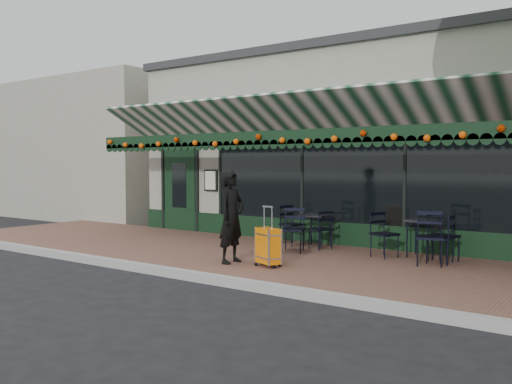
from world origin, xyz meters
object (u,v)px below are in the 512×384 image
Objects in this scene: chair_a_right at (444,237)px; chair_b_left at (320,229)px; cafe_table_b at (316,218)px; chair_a_left at (440,239)px; suitcase at (268,246)px; chair_b_front at (293,230)px; chair_a_front at (429,238)px; cafe_table_a at (424,223)px; chair_solo at (292,225)px; chair_b_right at (384,235)px; woman at (231,217)px.

chair_a_right reaches higher than chair_b_left.
cafe_table_b is 0.79× the size of chair_a_left.
cafe_table_b is (-0.42, 2.44, 0.28)m from suitcase.
chair_a_front is at bearing -17.04° from chair_b_front.
cafe_table_b is 0.38m from chair_b_left.
chair_solo reaches higher than cafe_table_a.
chair_b_right is at bearing -5.12° from chair_b_front.
woman is 2.32× the size of cafe_table_a.
chair_a_right is 0.50m from chair_a_front.
chair_solo reaches higher than chair_b_right.
chair_a_left is 0.31m from chair_a_front.
chair_a_front is 1.00m from chair_b_right.
suitcase is 1.14× the size of chair_a_right.
suitcase is at bearing 169.50° from chair_b_right.
chair_a_left reaches higher than chair_solo.
cafe_table_b is at bearing -100.78° from chair_a_left.
woman reaches higher than cafe_table_a.
cafe_table_a reaches higher than cafe_table_b.
suitcase is 1.16× the size of chair_b_front.
cafe_table_a is at bearing -46.64° from woman.
cafe_table_b is at bearing 123.92° from suitcase.
chair_a_front is 1.09× the size of chair_solo.
cafe_table_a is 1.03× the size of cafe_table_b.
chair_b_front is (-0.44, 1.54, 0.10)m from suitcase.
suitcase is at bearing -160.71° from chair_a_front.
suitcase is at bearing 150.42° from chair_a_right.
chair_b_right is at bearing 117.02° from chair_a_right.
chair_b_right is (1.48, -0.19, 0.03)m from chair_b_left.
cafe_table_b is 1.77m from chair_b_right.
chair_a_left is at bearing 109.67° from chair_b_left.
chair_a_front is at bearing -86.67° from chair_solo.
chair_solo is at bearing 136.49° from suitcase.
chair_solo is at bearing 103.83° from chair_a_right.
cafe_table_b is at bearing 102.29° from chair_a_right.
chair_a_right is (2.33, 2.23, 0.11)m from suitcase.
chair_a_right is (3.06, 2.32, -0.37)m from woman.
chair_a_left is 2.81m from chair_b_front.
cafe_table_a is (1.88, 2.53, 0.30)m from suitcase.
woman is at bearing -96.94° from cafe_table_b.
cafe_table_b is 2.79m from chair_a_left.
woman reaches higher than chair_b_right.
chair_b_left is 0.73m from chair_b_front.
chair_a_front reaches higher than cafe_table_b.
cafe_table_a is 0.88m from chair_a_front.
chair_a_left is at bearing -57.03° from woman.
suitcase is 1.50× the size of cafe_table_b.
woman is at bearing -148.96° from suitcase.
suitcase is 3.16m from cafe_table_a.
chair_a_left is 2.53m from chair_b_left.
chair_b_front reaches higher than chair_a_left.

